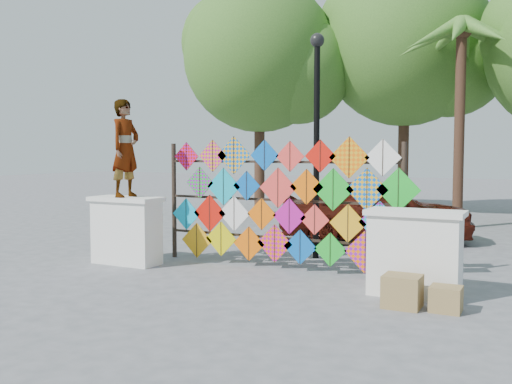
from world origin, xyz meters
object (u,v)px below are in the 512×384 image
kite_rack (283,203)px  vendor_woman (125,148)px  lamppost (317,124)px  sedan (374,210)px

kite_rack → vendor_woman: bearing=-162.0°
kite_rack → lamppost: bearing=83.2°
kite_rack → sedan: kite_rack is taller
vendor_woman → sedan: 6.09m
sedan → vendor_woman: bearing=121.5°
lamppost → vendor_woman: bearing=-143.7°
kite_rack → vendor_woman: vendor_woman is taller
kite_rack → lamppost: size_ratio=1.12×
sedan → kite_rack: bearing=148.2°
kite_rack → lamppost: 1.96m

